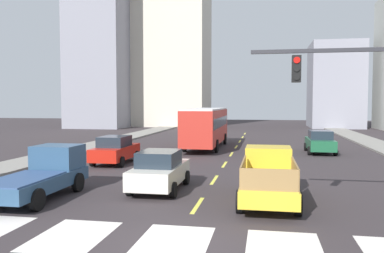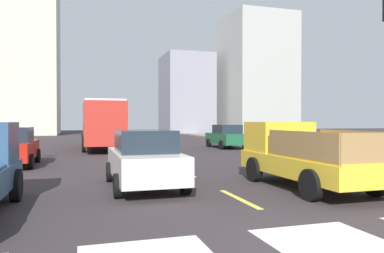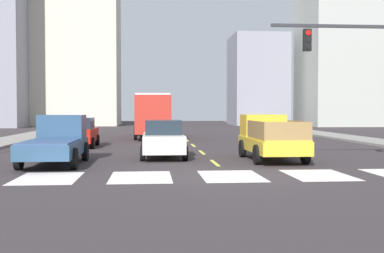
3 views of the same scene
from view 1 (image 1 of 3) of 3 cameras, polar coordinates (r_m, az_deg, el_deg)
ground_plane at (r=11.35m, az=-2.70°, el=-16.11°), size 160.00×160.00×0.00m
sidewalk_left at (r=32.19m, az=-16.83°, el=-3.38°), size 2.83×110.00×0.15m
crosswalk_stripe_2 at (r=12.32m, az=-16.64°, el=-14.64°), size 1.96×2.89×0.01m
crosswalk_stripe_3 at (r=11.35m, az=-2.70°, el=-16.09°), size 1.96×2.89×0.01m
crosswalk_stripe_4 at (r=11.10m, az=12.96°, el=-16.64°), size 1.96×2.89×0.01m
lane_dash_0 at (r=15.11m, az=0.79°, el=-11.13°), size 0.16×2.40×0.01m
lane_dash_1 at (r=19.94m, az=3.20°, el=-7.56°), size 0.16×2.40×0.01m
lane_dash_2 at (r=24.83m, az=4.65°, el=-5.39°), size 0.16×2.40×0.01m
lane_dash_3 at (r=29.76m, az=5.61°, el=-3.94°), size 0.16×2.40×0.01m
lane_dash_4 at (r=34.72m, az=6.30°, el=-2.89°), size 0.16×2.40×0.01m
lane_dash_5 at (r=39.68m, az=6.81°, el=-2.11°), size 0.16×2.40×0.01m
lane_dash_6 at (r=44.65m, az=7.21°, el=-1.50°), size 0.16×2.40×0.01m
lane_dash_7 at (r=49.63m, az=7.53°, el=-1.02°), size 0.16×2.40×0.01m
pickup_stakebed at (r=15.92m, az=10.79°, el=-7.00°), size 2.18×5.20×1.96m
pickup_dark at (r=17.39m, az=-20.39°, el=-6.32°), size 2.18×5.20×1.96m
city_bus at (r=33.55m, az=2.02°, el=0.25°), size 2.72×10.80×3.32m
sedan_far at (r=31.65m, az=17.73°, el=-2.08°), size 2.02×4.40×1.72m
sedan_mid at (r=17.56m, az=-4.59°, el=-6.22°), size 2.02×4.40×1.72m
sedan_near_right at (r=25.50m, az=-10.86°, el=-3.27°), size 2.02×4.40×1.72m
tower_tall_centre at (r=63.98m, az=-13.08°, el=13.12°), size 8.49×8.07×29.39m
block_mid_right at (r=68.16m, az=-2.87°, el=14.15°), size 11.73×10.76×33.05m
block_low_left at (r=65.64m, az=19.66°, el=5.50°), size 7.52×8.87×12.87m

